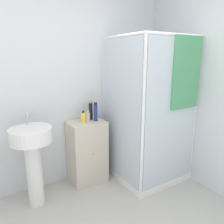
{
  "coord_description": "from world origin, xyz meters",
  "views": [
    {
      "loc": [
        -0.64,
        -0.93,
        1.62
      ],
      "look_at": [
        0.62,
        1.14,
        1.0
      ],
      "focal_mm": 35.0,
      "sensor_mm": 36.0,
      "label": 1
    }
  ],
  "objects_px": {
    "shampoo_bottle_tall_black": "(91,111)",
    "shampoo_bottle_blue": "(96,112)",
    "soap_dispenser": "(83,118)",
    "lotion_bottle_white": "(88,116)",
    "sink": "(32,152)"
  },
  "relations": [
    {
      "from": "shampoo_bottle_tall_black",
      "to": "shampoo_bottle_blue",
      "type": "height_order",
      "value": "shampoo_bottle_tall_black"
    },
    {
      "from": "soap_dispenser",
      "to": "lotion_bottle_white",
      "type": "distance_m",
      "value": 0.1
    },
    {
      "from": "shampoo_bottle_blue",
      "to": "lotion_bottle_white",
      "type": "distance_m",
      "value": 0.12
    },
    {
      "from": "sink",
      "to": "shampoo_bottle_tall_black",
      "type": "xyz_separation_m",
      "value": [
        0.8,
        0.2,
        0.31
      ]
    },
    {
      "from": "sink",
      "to": "soap_dispenser",
      "type": "height_order",
      "value": "sink"
    },
    {
      "from": "sink",
      "to": "shampoo_bottle_tall_black",
      "type": "height_order",
      "value": "shampoo_bottle_tall_black"
    },
    {
      "from": "shampoo_bottle_tall_black",
      "to": "soap_dispenser",
      "type": "bearing_deg",
      "value": -152.73
    },
    {
      "from": "shampoo_bottle_tall_black",
      "to": "sink",
      "type": "bearing_deg",
      "value": -165.67
    },
    {
      "from": "soap_dispenser",
      "to": "shampoo_bottle_blue",
      "type": "bearing_deg",
      "value": -3.15
    },
    {
      "from": "shampoo_bottle_tall_black",
      "to": "lotion_bottle_white",
      "type": "bearing_deg",
      "value": -154.44
    },
    {
      "from": "sink",
      "to": "shampoo_bottle_tall_black",
      "type": "relative_size",
      "value": 4.2
    },
    {
      "from": "sink",
      "to": "shampoo_bottle_blue",
      "type": "relative_size",
      "value": 4.36
    },
    {
      "from": "sink",
      "to": "shampoo_bottle_blue",
      "type": "bearing_deg",
      "value": 8.36
    },
    {
      "from": "shampoo_bottle_tall_black",
      "to": "shampoo_bottle_blue",
      "type": "bearing_deg",
      "value": -70.59
    },
    {
      "from": "sink",
      "to": "soap_dispenser",
      "type": "distance_m",
      "value": 0.71
    }
  ]
}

